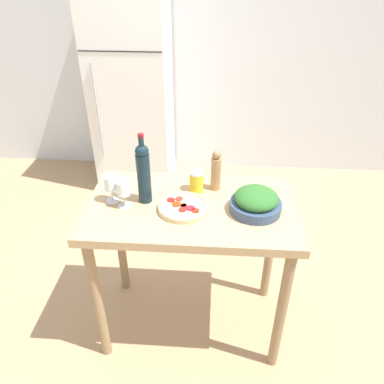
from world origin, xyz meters
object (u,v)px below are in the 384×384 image
object	(u,v)px
refrigerator	(132,90)
wine_glass_near	(123,189)
pepper_mill	(216,171)
salad_bowl	(256,202)
homemade_pizza	(183,207)
salt_canister	(196,181)
wine_bottle	(144,172)
wine_glass_far	(111,184)

from	to	relation	value
refrigerator	wine_glass_near	distance (m)	1.86
pepper_mill	salad_bowl	xyz separation A→B (m)	(0.21, -0.20, -0.06)
salad_bowl	homemade_pizza	bearing A→B (deg)	-177.58
wine_glass_near	salt_canister	distance (m)	0.40
wine_bottle	salad_bowl	xyz separation A→B (m)	(0.57, -0.05, -0.12)
wine_glass_near	homemade_pizza	world-z (taller)	wine_glass_near
refrigerator	wine_bottle	bearing A→B (deg)	-76.09
wine_glass_far	salad_bowl	size ratio (longest dim) A/B	0.58
wine_bottle	wine_glass_far	bearing A→B (deg)	-173.84
wine_glass_far	salt_canister	bearing A→B (deg)	17.72
wine_glass_near	wine_glass_far	distance (m)	0.09
wine_glass_far	salt_canister	world-z (taller)	wine_glass_far
wine_bottle	pepper_mill	distance (m)	0.40
wine_bottle	salad_bowl	world-z (taller)	wine_bottle
wine_bottle	wine_glass_near	distance (m)	0.13
wine_glass_near	homemade_pizza	size ratio (longest dim) A/B	0.58
salad_bowl	wine_glass_far	bearing A→B (deg)	177.35
wine_bottle	pepper_mill	bearing A→B (deg)	21.36
salt_canister	wine_glass_near	bearing A→B (deg)	-153.18
refrigerator	salt_canister	world-z (taller)	refrigerator
pepper_mill	salad_bowl	world-z (taller)	pepper_mill
refrigerator	wine_bottle	xyz separation A→B (m)	(0.44, -1.76, 0.15)
refrigerator	pepper_mill	xyz separation A→B (m)	(0.80, -1.62, 0.09)
wine_bottle	homemade_pizza	bearing A→B (deg)	-18.39
refrigerator	wine_glass_near	world-z (taller)	refrigerator
salad_bowl	wine_glass_near	bearing A→B (deg)	-179.28
wine_glass_near	salad_bowl	distance (m)	0.67
wine_glass_far	refrigerator	bearing A→B (deg)	98.46
refrigerator	wine_glass_far	bearing A→B (deg)	-81.54
wine_bottle	salt_canister	distance (m)	0.31
wine_glass_near	salt_canister	xyz separation A→B (m)	(0.36, 0.18, -0.04)
pepper_mill	salt_canister	size ratio (longest dim) A/B	1.98
wine_glass_far	homemade_pizza	bearing A→B (deg)	-7.53
refrigerator	wine_bottle	distance (m)	1.82
wine_bottle	wine_glass_near	bearing A→B (deg)	-147.65
wine_bottle	refrigerator	bearing A→B (deg)	103.91
refrigerator	homemade_pizza	distance (m)	1.94
refrigerator	wine_glass_far	world-z (taller)	refrigerator
refrigerator	wine_glass_near	size ratio (longest dim) A/B	12.40
wine_bottle	wine_glass_near	size ratio (longest dim) A/B	2.52
wine_glass_far	wine_glass_near	bearing A→B (deg)	-29.85
homemade_pizza	salt_canister	distance (m)	0.20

